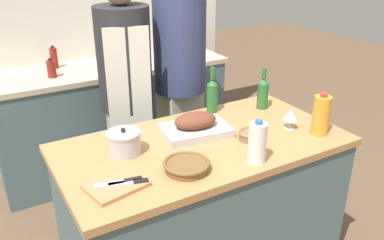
{
  "coord_description": "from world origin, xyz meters",
  "views": [
    {
      "loc": [
        -1.02,
        -1.63,
        1.84
      ],
      "look_at": [
        0.0,
        0.12,
        0.95
      ],
      "focal_mm": 38.0,
      "sensor_mm": 36.0,
      "label": 1
    }
  ],
  "objects": [
    {
      "name": "condiment_bottle_tall",
      "position": [
        -0.47,
        1.37,
        0.98
      ],
      "size": [
        0.06,
        0.06,
        0.14
      ],
      "color": "maroon",
      "rests_on": "back_counter"
    },
    {
      "name": "milk_jug",
      "position": [
        0.11,
        -0.31,
        0.97
      ],
      "size": [
        0.09,
        0.09,
        0.22
      ],
      "color": "white",
      "rests_on": "kitchen_island"
    },
    {
      "name": "mixing_bowl",
      "position": [
        0.23,
        -0.1,
        0.89
      ],
      "size": [
        0.14,
        0.14,
        0.05
      ],
      "color": "#846647",
      "rests_on": "kitchen_island"
    },
    {
      "name": "person_cook_guest",
      "position": [
        0.3,
        0.8,
        0.99
      ],
      "size": [
        0.36,
        0.36,
        1.78
      ],
      "rotation": [
        0.0,
        0.0,
        0.15
      ],
      "color": "beige",
      "rests_on": "ground_plane"
    },
    {
      "name": "juice_jug",
      "position": [
        0.6,
        -0.23,
        0.98
      ],
      "size": [
        0.09,
        0.09,
        0.24
      ],
      "color": "orange",
      "rests_on": "kitchen_island"
    },
    {
      "name": "cutting_board",
      "position": [
        -0.55,
        -0.18,
        0.88
      ],
      "size": [
        0.28,
        0.23,
        0.02
      ],
      "color": "#AD7F51",
      "rests_on": "kitchen_island"
    },
    {
      "name": "back_counter",
      "position": [
        0.0,
        1.46,
        0.46
      ],
      "size": [
        1.93,
        0.6,
        0.92
      ],
      "color": "#4C666B",
      "rests_on": "ground_plane"
    },
    {
      "name": "wine_bottle_dark",
      "position": [
        0.26,
        0.32,
        0.98
      ],
      "size": [
        0.07,
        0.07,
        0.29
      ],
      "color": "#28662D",
      "rests_on": "kitchen_island"
    },
    {
      "name": "wine_glass_left",
      "position": [
        0.51,
        -0.1,
        0.95
      ],
      "size": [
        0.08,
        0.08,
        0.12
      ],
      "color": "silver",
      "rests_on": "kitchen_island"
    },
    {
      "name": "wine_bottle_green",
      "position": [
        0.57,
        0.21,
        0.97
      ],
      "size": [
        0.07,
        0.07,
        0.27
      ],
      "color": "#28662D",
      "rests_on": "kitchen_island"
    },
    {
      "name": "stock_pot",
      "position": [
        -0.41,
        0.09,
        0.92
      ],
      "size": [
        0.17,
        0.17,
        0.14
      ],
      "color": "#B7B7BC",
      "rests_on": "kitchen_island"
    },
    {
      "name": "knife_paring",
      "position": [
        -0.5,
        -0.21,
        0.89
      ],
      "size": [
        0.17,
        0.08,
        0.01
      ],
      "color": "#B7B7BC",
      "rests_on": "cutting_board"
    },
    {
      "name": "person_cook_aproned",
      "position": [
        -0.11,
        0.81,
        0.92
      ],
      "size": [
        0.35,
        0.38,
        1.67
      ],
      "rotation": [
        0.0,
        0.0,
        -0.24
      ],
      "color": "beige",
      "rests_on": "ground_plane"
    },
    {
      "name": "knife_chef",
      "position": [
        -0.53,
        -0.18,
        0.89
      ],
      "size": [
        0.21,
        0.07,
        0.01
      ],
      "color": "#B7B7BC",
      "rests_on": "cutting_board"
    },
    {
      "name": "roasting_pan",
      "position": [
        0.01,
        0.1,
        0.91
      ],
      "size": [
        0.4,
        0.29,
        0.13
      ],
      "color": "#BCBCC1",
      "rests_on": "kitchen_island"
    },
    {
      "name": "kitchen_island",
      "position": [
        0.0,
        0.0,
        0.43
      ],
      "size": [
        1.53,
        0.8,
        0.87
      ],
      "color": "#4C666B",
      "rests_on": "ground_plane"
    },
    {
      "name": "condiment_bottle_short",
      "position": [
        -0.39,
        1.61,
        1.0
      ],
      "size": [
        0.06,
        0.06,
        0.18
      ],
      "color": "maroon",
      "rests_on": "back_counter"
    },
    {
      "name": "wicker_basket",
      "position": [
        -0.22,
        -0.21,
        0.89
      ],
      "size": [
        0.22,
        0.22,
        0.05
      ],
      "color": "brown",
      "rests_on": "kitchen_island"
    },
    {
      "name": "back_wall",
      "position": [
        0.0,
        1.81,
        1.27
      ],
      "size": [
        2.43,
        0.1,
        2.55
      ],
      "color": "silver",
      "rests_on": "ground_plane"
    }
  ]
}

